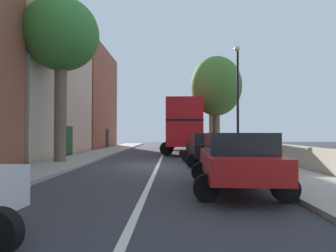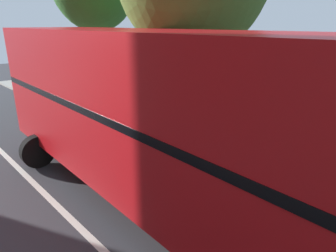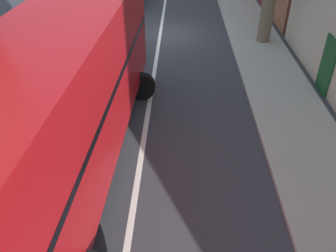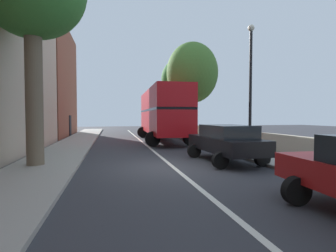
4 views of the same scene
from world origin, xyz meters
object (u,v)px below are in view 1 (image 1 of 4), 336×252
(parked_car_red_right_0, at_px, (236,158))
(street_tree_left_0, at_px, (61,37))
(lamppost_right, at_px, (238,93))
(street_tree_right_1, at_px, (216,87))
(parked_car_black_right_3, at_px, (207,147))
(double_decker_bus, at_px, (184,124))
(street_tree_right_3, at_px, (211,93))

(parked_car_red_right_0, height_order, street_tree_left_0, street_tree_left_0)
(lamppost_right, bearing_deg, street_tree_right_1, 88.19)
(parked_car_black_right_3, bearing_deg, street_tree_right_1, 79.27)
(double_decker_bus, xyz_separation_m, street_tree_right_1, (2.92, 1.26, 3.40))
(parked_car_black_right_3, bearing_deg, street_tree_right_3, 81.95)
(double_decker_bus, distance_m, street_tree_left_0, 12.53)
(double_decker_bus, relative_size, street_tree_right_3, 1.34)
(double_decker_bus, height_order, street_tree_right_1, street_tree_right_1)
(parked_car_red_right_0, xyz_separation_m, street_tree_right_1, (2.12, 18.02, 4.83))
(parked_car_red_right_0, relative_size, street_tree_right_3, 0.57)
(street_tree_left_0, height_order, street_tree_right_3, street_tree_left_0)
(street_tree_right_1, height_order, street_tree_right_3, street_tree_right_1)
(street_tree_right_1, relative_size, street_tree_right_3, 1.02)
(double_decker_bus, bearing_deg, street_tree_left_0, -126.12)
(street_tree_left_0, height_order, street_tree_right_1, street_tree_left_0)
(parked_car_red_right_0, relative_size, lamppost_right, 0.74)
(street_tree_left_0, distance_m, lamppost_right, 9.98)
(double_decker_bus, height_order, street_tree_right_3, street_tree_right_3)
(street_tree_right_3, distance_m, lamppost_right, 16.15)
(street_tree_right_1, bearing_deg, parked_car_black_right_3, -100.73)
(street_tree_right_1, relative_size, lamppost_right, 1.32)
(parked_car_black_right_3, xyz_separation_m, street_tree_right_1, (2.12, 11.17, 4.83))
(parked_car_black_right_3, bearing_deg, street_tree_left_0, 176.76)
(street_tree_right_3, bearing_deg, parked_car_black_right_3, -98.05)
(parked_car_black_right_3, height_order, lamppost_right, lamppost_right)
(double_decker_bus, height_order, parked_car_red_right_0, double_decker_bus)
(lamppost_right, bearing_deg, parked_car_black_right_3, -149.09)
(street_tree_left_0, bearing_deg, parked_car_red_right_0, -43.40)
(parked_car_black_right_3, xyz_separation_m, lamppost_right, (1.80, 1.08, 2.88))
(double_decker_bus, xyz_separation_m, lamppost_right, (2.60, -8.84, 1.45))
(street_tree_right_3, height_order, lamppost_right, street_tree_right_3)
(double_decker_bus, bearing_deg, street_tree_right_1, 23.32)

